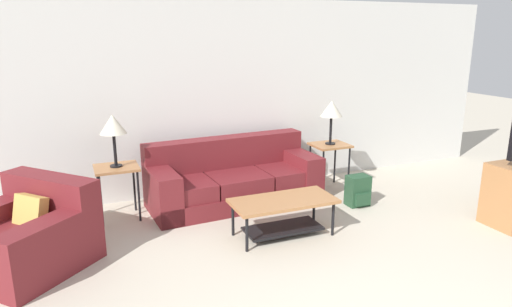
% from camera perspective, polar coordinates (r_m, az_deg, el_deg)
% --- Properties ---
extents(wall_back, '(8.99, 0.06, 2.60)m').
position_cam_1_polar(wall_back, '(6.26, -4.69, 6.99)').
color(wall_back, silver).
rests_on(wall_back, ground_plane).
extents(couch, '(2.24, 1.01, 0.82)m').
position_cam_1_polar(couch, '(5.93, -2.83, -3.37)').
color(couch, maroon).
rests_on(couch, ground_plane).
extents(armchair, '(1.47, 1.48, 0.80)m').
position_cam_1_polar(armchair, '(4.88, -26.78, -9.35)').
color(armchair, maroon).
rests_on(armchair, ground_plane).
extents(coffee_table, '(1.13, 0.54, 0.42)m').
position_cam_1_polar(coffee_table, '(4.97, 3.41, -6.92)').
color(coffee_table, '#A87042').
rests_on(coffee_table, ground_plane).
extents(side_table_left, '(0.50, 0.44, 0.64)m').
position_cam_1_polar(side_table_left, '(5.58, -17.01, -2.35)').
color(side_table_left, '#A87042').
rests_on(side_table_left, ground_plane).
extents(side_table_right, '(0.50, 0.44, 0.64)m').
position_cam_1_polar(side_table_right, '(6.48, 9.22, 0.49)').
color(side_table_right, '#A87042').
rests_on(side_table_right, ground_plane).
extents(table_lamp_left, '(0.30, 0.30, 0.61)m').
position_cam_1_polar(table_lamp_left, '(5.44, -17.46, 3.37)').
color(table_lamp_left, black).
rests_on(table_lamp_left, side_table_left).
extents(table_lamp_right, '(0.30, 0.30, 0.61)m').
position_cam_1_polar(table_lamp_right, '(6.37, 9.43, 5.44)').
color(table_lamp_right, black).
rests_on(table_lamp_right, side_table_right).
extents(backpack, '(0.28, 0.28, 0.39)m').
position_cam_1_polar(backpack, '(5.99, 12.64, -4.60)').
color(backpack, '#23472D').
rests_on(backpack, ground_plane).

